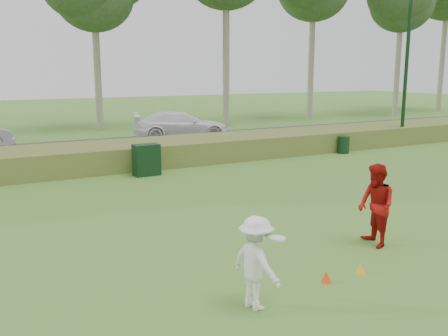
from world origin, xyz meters
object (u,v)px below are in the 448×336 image
player_white (256,263)px  trash_bin (344,145)px  player_red (376,206)px  cone_orange (326,277)px  utility_cabinet (146,160)px  lamp_post (409,31)px  car_right (181,125)px  cone_yellow (361,268)px

player_white → trash_bin: 15.84m
player_red → cone_orange: bearing=-50.5°
player_red → utility_cabinet: 9.52m
lamp_post → car_right: size_ratio=1.59×
cone_yellow → car_right: size_ratio=0.04×
player_red → cone_yellow: bearing=-38.6°
player_white → trash_bin: (11.45, 10.95, -0.38)m
player_white → player_red: (3.80, 1.26, 0.14)m
lamp_post → utility_cabinet: lamp_post is taller
player_white → player_red: player_red is taller
player_white → cone_yellow: bearing=-95.7°
utility_cabinet → trash_bin: size_ratio=1.46×
cone_orange → cone_yellow: 0.84m
cone_orange → trash_bin: trash_bin is taller
lamp_post → car_right: bearing=144.4°
lamp_post → player_red: (-12.11, -10.43, -4.69)m
cone_orange → utility_cabinet: 10.37m
utility_cabinet → car_right: 9.11m
lamp_post → cone_orange: bearing=-141.3°
player_white → cone_orange: player_white is taller
car_right → trash_bin: bearing=-131.5°
player_red → trash_bin: player_red is taller
trash_bin → cone_yellow: bearing=-130.0°
car_right → player_white: bearing=175.5°
utility_cabinet → trash_bin: bearing=-0.9°
player_white → cone_orange: 1.78m
cone_yellow → player_white: bearing=-174.4°
cone_yellow → lamp_post: bearing=40.4°
cone_orange → player_white: bearing=-172.0°
cone_orange → car_right: 18.82m
player_red → car_right: size_ratio=0.35×
cone_yellow → utility_cabinet: utility_cabinet is taller
player_red → car_right: player_red is taller
lamp_post → utility_cabinet: 14.95m
lamp_post → player_white: 20.33m
player_white → player_red: 4.01m
player_white → car_right: 19.52m
cone_yellow → utility_cabinet: bearing=93.3°
cone_yellow → trash_bin: size_ratio=0.27×
lamp_post → cone_yellow: 18.49m
utility_cabinet → car_right: size_ratio=0.22×
lamp_post → player_white: bearing=-143.7°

